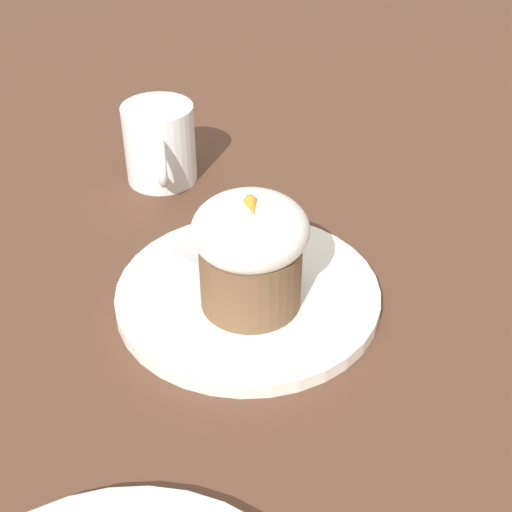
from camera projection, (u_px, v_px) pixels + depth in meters
ground_plane at (248, 300)px, 0.64m from camera, size 4.00×4.00×0.00m
dessert_plate at (248, 294)px, 0.63m from camera, size 0.23×0.23×0.01m
carrot_cake at (256, 250)px, 0.58m from camera, size 0.10×0.10×0.11m
spoon at (236, 284)px, 0.63m from camera, size 0.10×0.09×0.01m
coffee_cup at (160, 144)px, 0.78m from camera, size 0.11×0.08×0.09m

